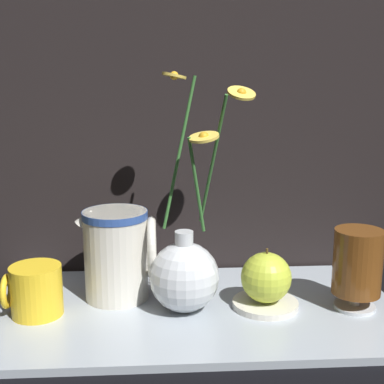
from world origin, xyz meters
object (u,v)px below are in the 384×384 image
tea_glass (357,264)px  ceramic_pitcher (118,251)px  yellow_mug (35,290)px  vase_with_flowers (185,271)px  orange_fruit (266,277)px

tea_glass → ceramic_pitcher: bearing=169.8°
ceramic_pitcher → tea_glass: (0.38, -0.07, -0.01)m
tea_glass → yellow_mug: bearing=178.8°
vase_with_flowers → yellow_mug: (-0.23, -0.00, -0.02)m
ceramic_pitcher → tea_glass: 0.38m
yellow_mug → orange_fruit: (0.36, 0.00, 0.01)m
orange_fruit → yellow_mug: bearing=-179.4°
yellow_mug → ceramic_pitcher: bearing=24.6°
yellow_mug → ceramic_pitcher: ceramic_pitcher is taller
vase_with_flowers → ceramic_pitcher: 0.12m
yellow_mug → orange_fruit: size_ratio=1.01×
yellow_mug → tea_glass: 0.50m
yellow_mug → ceramic_pitcher: size_ratio=0.56×
vase_with_flowers → orange_fruit: (0.13, 0.00, -0.01)m
ceramic_pitcher → yellow_mug: bearing=-155.4°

